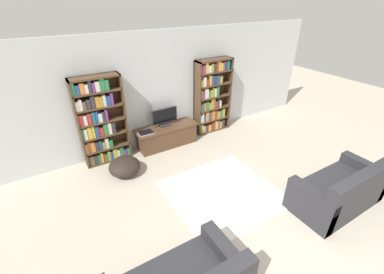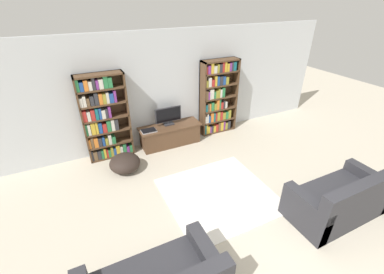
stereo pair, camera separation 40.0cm
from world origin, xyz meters
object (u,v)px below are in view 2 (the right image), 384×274
at_px(tv_stand, 170,135).
at_px(beanbag_ottoman, 125,163).
at_px(bookshelf_left, 103,119).
at_px(couch_right_sofa, 339,200).
at_px(laptop, 149,131).
at_px(television, 168,116).
at_px(bookshelf_right, 217,98).

height_order(tv_stand, beanbag_ottoman, tv_stand).
bearing_deg(bookshelf_left, couch_right_sofa, -48.58).
bearing_deg(laptop, television, 12.98).
bearing_deg(television, tv_stand, -90.00).
xyz_separation_m(tv_stand, television, (0.00, 0.07, 0.48)).
distance_m(bookshelf_right, beanbag_ottoman, 2.79).
bearing_deg(laptop, beanbag_ottoman, -142.51).
relative_size(laptop, beanbag_ottoman, 0.54).
xyz_separation_m(couch_right_sofa, beanbag_ottoman, (-2.87, 2.75, -0.12)).
height_order(bookshelf_left, beanbag_ottoman, bookshelf_left).
relative_size(bookshelf_right, television, 2.95).
distance_m(bookshelf_right, television, 1.36).
distance_m(tv_stand, laptop, 0.60).
distance_m(couch_right_sofa, beanbag_ottoman, 3.98).
xyz_separation_m(bookshelf_left, beanbag_ottoman, (0.19, -0.72, -0.74)).
relative_size(bookshelf_right, couch_right_sofa, 1.14).
height_order(tv_stand, laptop, laptop).
bearing_deg(beanbag_ottoman, laptop, 37.49).
xyz_separation_m(television, beanbag_ottoman, (-1.25, -0.67, -0.55)).
bearing_deg(bookshelf_left, beanbag_ottoman, -75.02).
bearing_deg(couch_right_sofa, laptop, 123.24).
relative_size(bookshelf_left, couch_right_sofa, 1.14).
xyz_separation_m(tv_stand, beanbag_ottoman, (-1.25, -0.60, -0.07)).
relative_size(tv_stand, beanbag_ottoman, 2.35).
bearing_deg(beanbag_ottoman, bookshelf_right, 15.59).
xyz_separation_m(laptop, couch_right_sofa, (2.16, -3.30, -0.21)).
relative_size(bookshelf_left, bookshelf_right, 1.00).
xyz_separation_m(bookshelf_right, couch_right_sofa, (0.28, -3.48, -0.63)).
bearing_deg(bookshelf_right, tv_stand, -174.65).
bearing_deg(couch_right_sofa, beanbag_ottoman, 136.22).
bearing_deg(beanbag_ottoman, television, 28.22).
relative_size(bookshelf_left, beanbag_ottoman, 3.00).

